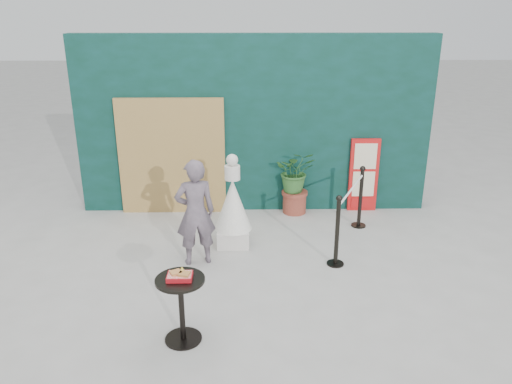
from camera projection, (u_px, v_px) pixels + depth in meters
name	position (u px, v px, depth m)	size (l,w,h in m)	color
ground	(258.00, 303.00, 6.08)	(60.00, 60.00, 0.00)	#ADAAA5
back_wall	(254.00, 125.00, 8.51)	(6.00, 0.30, 3.00)	#0A2E23
bamboo_fence	(172.00, 157.00, 8.46)	(1.80, 0.08, 2.00)	tan
woman	(195.00, 213.00, 6.79)	(0.55, 0.36, 1.51)	slate
menu_board	(364.00, 175.00, 8.65)	(0.50, 0.07, 1.30)	red
statue	(233.00, 209.00, 7.40)	(0.55, 0.55, 1.42)	silver
cafe_table	(181.00, 300.00, 5.24)	(0.52, 0.52, 0.75)	black
food_basket	(180.00, 275.00, 5.14)	(0.26, 0.19, 0.11)	red
planter	(295.00, 177.00, 8.55)	(0.67, 0.58, 1.13)	brown
stanchion_barrier	(350.00, 214.00, 7.44)	(0.84, 1.54, 1.03)	black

